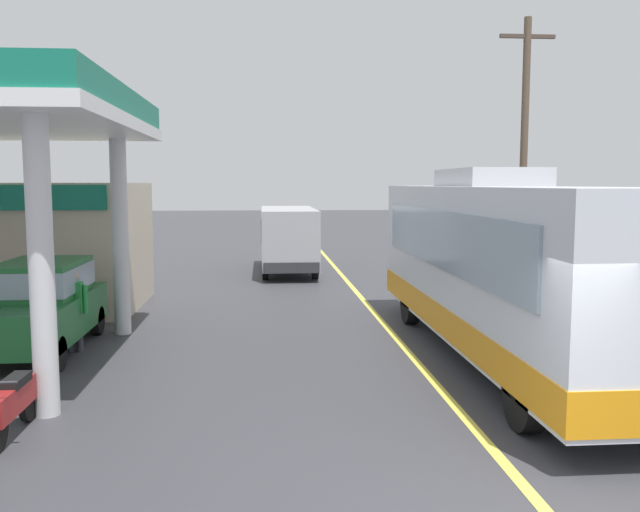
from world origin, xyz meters
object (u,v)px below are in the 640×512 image
object	(u,v)px
pedestrian_near_pump	(74,306)
minibus_opposing_lane	(288,234)
car_at_pump	(41,301)
motorcycle_parked_forecourt	(13,404)
coach_bus_main	(504,270)

from	to	relation	value
pedestrian_near_pump	minibus_opposing_lane	bearing A→B (deg)	68.42
car_at_pump	motorcycle_parked_forecourt	world-z (taller)	car_at_pump
minibus_opposing_lane	motorcycle_parked_forecourt	world-z (taller)	minibus_opposing_lane
pedestrian_near_pump	car_at_pump	bearing A→B (deg)	168.56
minibus_opposing_lane	pedestrian_near_pump	bearing A→B (deg)	-111.58
minibus_opposing_lane	pedestrian_near_pump	xyz separation A→B (m)	(-4.75, -12.01, -0.54)
car_at_pump	minibus_opposing_lane	distance (m)	13.06
coach_bus_main	pedestrian_near_pump	distance (m)	8.56
minibus_opposing_lane	motorcycle_parked_forecourt	xyz separation A→B (m)	(-4.31, -16.63, -1.03)
coach_bus_main	pedestrian_near_pump	bearing A→B (deg)	172.43
coach_bus_main	car_at_pump	world-z (taller)	coach_bus_main
motorcycle_parked_forecourt	coach_bus_main	bearing A→B (deg)	23.60
coach_bus_main	minibus_opposing_lane	xyz separation A→B (m)	(-3.70, 13.13, -0.25)
car_at_pump	pedestrian_near_pump	size ratio (longest dim) A/B	2.53
minibus_opposing_lane	coach_bus_main	bearing A→B (deg)	-74.27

